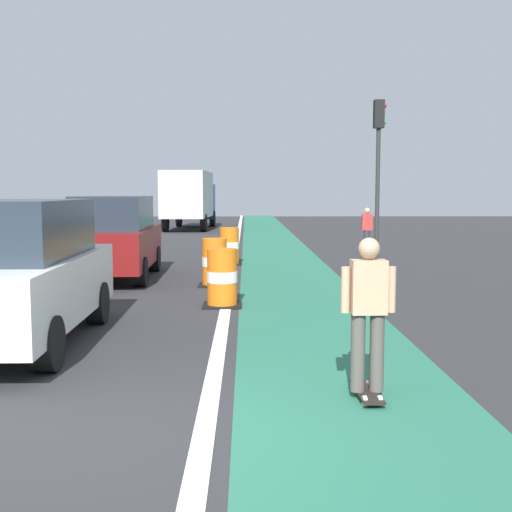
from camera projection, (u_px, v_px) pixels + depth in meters
ground_plane at (102, 436)px, 5.75m from camera, size 100.00×100.00×0.00m
bike_lane_strip at (287, 270)px, 17.73m from camera, size 2.50×80.00×0.01m
lane_divider_stripe at (232, 270)px, 17.71m from camera, size 0.20×80.00×0.01m
skateboarder_on_lane at (368, 312)px, 6.71m from camera, size 0.57×0.81×1.69m
parked_suv_nearest at (16, 272)px, 9.09m from camera, size 1.98×4.63×2.04m
parked_suv_second at (114, 237)px, 16.01m from camera, size 2.02×4.65×2.04m
traffic_barrel_front at (222, 278)px, 12.17m from camera, size 0.73×0.73×1.09m
traffic_barrel_mid at (215, 263)px, 14.80m from camera, size 0.73×0.73×1.09m
traffic_barrel_back at (229, 247)px, 19.14m from camera, size 0.73×0.73×1.09m
delivery_truck_down_block at (190, 197)px, 36.68m from camera, size 2.62×7.69×3.23m
traffic_light_corner at (378, 150)px, 21.14m from camera, size 0.41×0.32×5.10m
pedestrian_crossing at (367, 230)px, 21.67m from camera, size 0.34×0.20×1.61m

